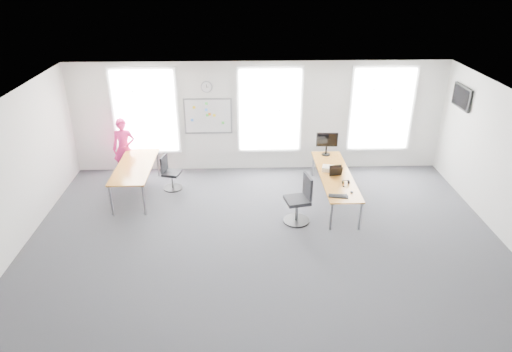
{
  "coord_description": "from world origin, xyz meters",
  "views": [
    {
      "loc": [
        -0.43,
        -7.71,
        5.42
      ],
      "look_at": [
        -0.15,
        1.2,
        1.1
      ],
      "focal_mm": 32.0,
      "sensor_mm": 36.0,
      "label": 1
    }
  ],
  "objects_px": {
    "desk_left": "(135,168)",
    "monitor": "(327,142)",
    "desk_right": "(335,176)",
    "keyboard": "(338,196)",
    "chair_right": "(300,202)",
    "chair_left": "(170,174)",
    "person": "(124,149)",
    "headphones": "(346,182)"
  },
  "relations": [
    {
      "from": "keyboard",
      "to": "headphones",
      "type": "xyz_separation_m",
      "value": [
        0.28,
        0.61,
        0.04
      ]
    },
    {
      "from": "keyboard",
      "to": "person",
      "type": "bearing_deg",
      "value": 166.22
    },
    {
      "from": "desk_left",
      "to": "chair_right",
      "type": "height_order",
      "value": "chair_right"
    },
    {
      "from": "keyboard",
      "to": "headphones",
      "type": "relative_size",
      "value": 2.5
    },
    {
      "from": "chair_right",
      "to": "chair_left",
      "type": "distance_m",
      "value": 3.55
    },
    {
      "from": "monitor",
      "to": "desk_left",
      "type": "bearing_deg",
      "value": -168.89
    },
    {
      "from": "desk_right",
      "to": "chair_left",
      "type": "bearing_deg",
      "value": 169.88
    },
    {
      "from": "desk_left",
      "to": "chair_left",
      "type": "height_order",
      "value": "chair_left"
    },
    {
      "from": "chair_right",
      "to": "headphones",
      "type": "relative_size",
      "value": 6.59
    },
    {
      "from": "desk_right",
      "to": "person",
      "type": "bearing_deg",
      "value": 164.67
    },
    {
      "from": "desk_left",
      "to": "chair_left",
      "type": "xyz_separation_m",
      "value": [
        0.79,
        0.29,
        -0.32
      ]
    },
    {
      "from": "desk_right",
      "to": "monitor",
      "type": "height_order",
      "value": "monitor"
    },
    {
      "from": "chair_right",
      "to": "chair_left",
      "type": "bearing_deg",
      "value": -130.34
    },
    {
      "from": "desk_left",
      "to": "monitor",
      "type": "height_order",
      "value": "monitor"
    },
    {
      "from": "chair_right",
      "to": "monitor",
      "type": "relative_size",
      "value": 1.81
    },
    {
      "from": "desk_right",
      "to": "chair_left",
      "type": "distance_m",
      "value": 4.15
    },
    {
      "from": "chair_right",
      "to": "keyboard",
      "type": "relative_size",
      "value": 2.64
    },
    {
      "from": "desk_right",
      "to": "keyboard",
      "type": "relative_size",
      "value": 6.69
    },
    {
      "from": "desk_left",
      "to": "keyboard",
      "type": "distance_m",
      "value": 4.97
    },
    {
      "from": "desk_left",
      "to": "keyboard",
      "type": "height_order",
      "value": "desk_left"
    },
    {
      "from": "chair_left",
      "to": "desk_right",
      "type": "bearing_deg",
      "value": -86.49
    },
    {
      "from": "desk_right",
      "to": "desk_left",
      "type": "distance_m",
      "value": 4.88
    },
    {
      "from": "person",
      "to": "desk_left",
      "type": "bearing_deg",
      "value": -67.51
    },
    {
      "from": "desk_right",
      "to": "keyboard",
      "type": "height_order",
      "value": "keyboard"
    },
    {
      "from": "person",
      "to": "keyboard",
      "type": "relative_size",
      "value": 3.88
    },
    {
      "from": "chair_left",
      "to": "monitor",
      "type": "relative_size",
      "value": 1.47
    },
    {
      "from": "chair_right",
      "to": "keyboard",
      "type": "distance_m",
      "value": 0.85
    },
    {
      "from": "chair_left",
      "to": "person",
      "type": "xyz_separation_m",
      "value": [
        -1.27,
        0.74,
        0.42
      ]
    },
    {
      "from": "desk_left",
      "to": "person",
      "type": "xyz_separation_m",
      "value": [
        -0.48,
        1.02,
        0.1
      ]
    },
    {
      "from": "desk_right",
      "to": "chair_right",
      "type": "distance_m",
      "value": 1.38
    },
    {
      "from": "person",
      "to": "chair_right",
      "type": "bearing_deg",
      "value": -31.74
    },
    {
      "from": "person",
      "to": "keyboard",
      "type": "xyz_separation_m",
      "value": [
        5.2,
        -2.59,
        -0.12
      ]
    },
    {
      "from": "keyboard",
      "to": "monitor",
      "type": "bearing_deg",
      "value": 99.69
    },
    {
      "from": "chair_left",
      "to": "keyboard",
      "type": "distance_m",
      "value": 4.36
    },
    {
      "from": "keyboard",
      "to": "monitor",
      "type": "relative_size",
      "value": 0.69
    },
    {
      "from": "chair_left",
      "to": "headphones",
      "type": "height_order",
      "value": "chair_left"
    },
    {
      "from": "chair_right",
      "to": "monitor",
      "type": "height_order",
      "value": "monitor"
    },
    {
      "from": "chair_right",
      "to": "desk_left",
      "type": "bearing_deg",
      "value": -121.62
    },
    {
      "from": "chair_right",
      "to": "monitor",
      "type": "xyz_separation_m",
      "value": [
        0.93,
        2.15,
        0.57
      ]
    },
    {
      "from": "desk_right",
      "to": "headphones",
      "type": "height_order",
      "value": "headphones"
    },
    {
      "from": "chair_right",
      "to": "person",
      "type": "distance_m",
      "value": 5.03
    },
    {
      "from": "chair_left",
      "to": "headphones",
      "type": "distance_m",
      "value": 4.41
    }
  ]
}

